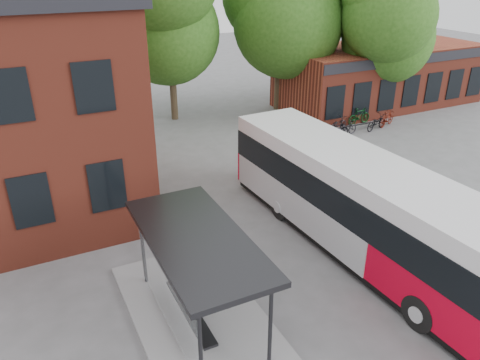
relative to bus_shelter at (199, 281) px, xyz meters
name	(u,v)px	position (x,y,z in m)	size (l,w,h in m)	color
ground	(312,262)	(4.50, 1.00, -1.45)	(100.00, 100.00, 0.00)	slate
shop_row	(379,75)	(19.50, 15.00, 0.55)	(14.00, 6.20, 4.00)	maroon
bus_shelter	(199,281)	(0.00, 0.00, 0.00)	(3.60, 7.00, 2.90)	#252528
bike_rail	(347,129)	(13.78, 11.00, -1.26)	(5.20, 0.10, 0.38)	#252528
tree_0	(46,41)	(-1.50, 17.00, 4.05)	(7.92, 7.92, 11.00)	#254F15
tree_1	(170,35)	(5.50, 18.00, 3.75)	(7.92, 7.92, 10.40)	#254F15
tree_2	(280,25)	(12.50, 17.00, 4.05)	(7.92, 7.92, 11.00)	#254F15
tree_3	(382,43)	(17.50, 13.00, 3.19)	(7.04, 7.04, 9.28)	#254F15
city_bus	(364,209)	(6.40, 0.89, 0.22)	(2.80, 13.12, 3.33)	red
bicycle_0	(313,136)	(10.91, 10.39, -1.00)	(0.60, 1.73, 0.91)	black
bicycle_1	(337,130)	(12.74, 10.57, -1.01)	(0.42, 1.48, 0.89)	black
bicycle_2	(338,124)	(13.35, 11.37, -0.99)	(0.61, 1.74, 0.91)	black
bicycle_4	(345,128)	(13.33, 10.62, -1.00)	(0.60, 1.73, 0.91)	#26252B
bicycle_5	(359,116)	(15.40, 11.90, -0.93)	(0.49, 1.75, 1.05)	black
bicycle_6	(376,122)	(15.65, 10.62, -0.98)	(0.63, 1.80, 0.94)	black
bicycle_7	(387,119)	(16.68, 10.84, -0.98)	(0.44, 1.57, 0.94)	#511309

